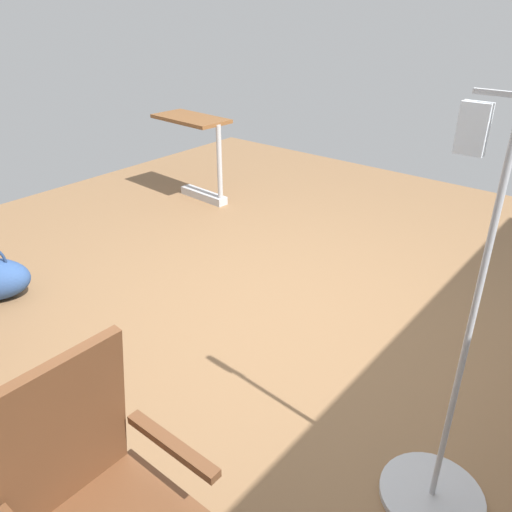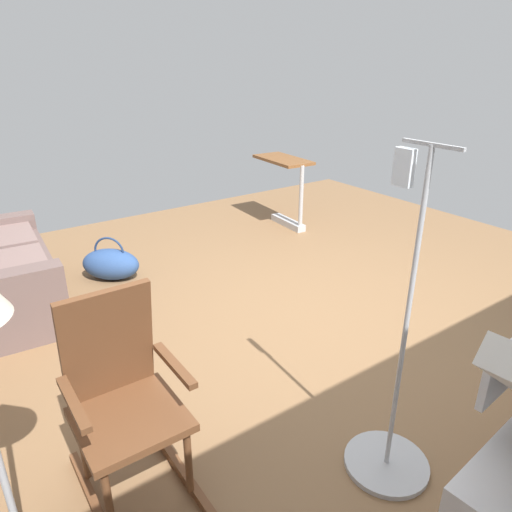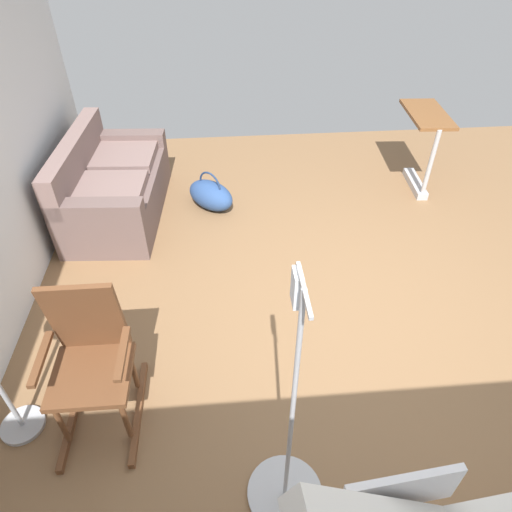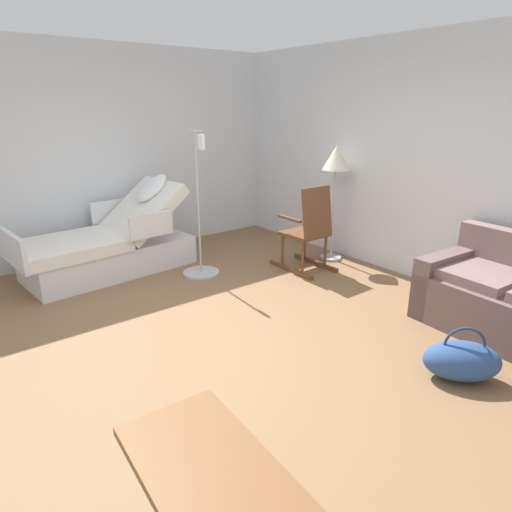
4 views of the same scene
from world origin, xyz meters
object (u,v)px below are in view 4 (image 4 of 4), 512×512
(floor_lamp, at_px, (336,166))
(duffel_bag, at_px, (462,361))
(rocking_chair, at_px, (309,231))
(hospital_bed, at_px, (109,247))
(iv_pole, at_px, (201,255))

(floor_lamp, distance_m, duffel_bag, 3.00)
(rocking_chair, distance_m, duffel_bag, 2.52)
(hospital_bed, bearing_deg, floor_lamp, 61.90)
(hospital_bed, relative_size, iv_pole, 1.26)
(iv_pole, bearing_deg, hospital_bed, -132.70)
(floor_lamp, distance_m, iv_pole, 2.01)
(rocking_chair, bearing_deg, duffel_bag, -17.02)
(hospital_bed, height_order, rocking_chair, hospital_bed)
(rocking_chair, distance_m, floor_lamp, 0.91)
(hospital_bed, relative_size, rocking_chair, 2.03)
(rocking_chair, relative_size, iv_pole, 0.62)
(hospital_bed, bearing_deg, duffel_bag, 17.80)
(floor_lamp, relative_size, duffel_bag, 2.37)
(rocking_chair, height_order, floor_lamp, floor_lamp)
(hospital_bed, xyz_separation_m, rocking_chair, (1.44, 1.96, 0.19))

